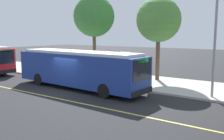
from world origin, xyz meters
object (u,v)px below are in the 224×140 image
(pedestrian_commuter, at_px, (110,72))
(route_sign_post, at_px, (119,63))
(waiting_bench, at_px, (113,73))
(transit_bus_main, at_px, (78,68))

(pedestrian_commuter, bearing_deg, route_sign_post, -11.75)
(waiting_bench, bearing_deg, pedestrian_commuter, -61.03)
(pedestrian_commuter, bearing_deg, waiting_bench, 118.97)
(waiting_bench, xyz_separation_m, route_sign_post, (2.19, -2.40, 1.32))
(route_sign_post, relative_size, pedestrian_commuter, 1.66)
(waiting_bench, relative_size, route_sign_post, 0.57)
(waiting_bench, height_order, pedestrian_commuter, pedestrian_commuter)
(route_sign_post, bearing_deg, transit_bus_main, -131.72)
(waiting_bench, distance_m, pedestrian_commuter, 2.55)
(route_sign_post, bearing_deg, waiting_bench, 132.45)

